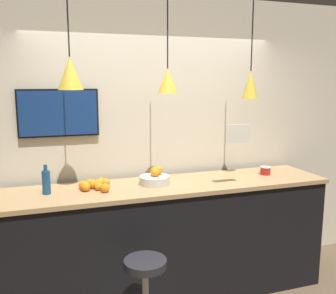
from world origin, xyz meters
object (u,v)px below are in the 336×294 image
at_px(juice_bottle, 46,182).
at_px(spread_jar, 265,171).
at_px(mounted_tv, 59,113).
at_px(fruit_bowl, 155,178).

bearing_deg(juice_bottle, spread_jar, 0.00).
bearing_deg(mounted_tv, spread_jar, -10.49).
bearing_deg(fruit_bowl, juice_bottle, -179.93).
distance_m(fruit_bowl, juice_bottle, 0.96).
relative_size(fruit_bowl, juice_bottle, 1.10).
bearing_deg(juice_bottle, mounted_tv, 68.97).
distance_m(fruit_bowl, mounted_tv, 1.07).
xyz_separation_m(juice_bottle, mounted_tv, (0.14, 0.37, 0.55)).
bearing_deg(spread_jar, fruit_bowl, 179.94).
bearing_deg(spread_jar, juice_bottle, -180.00).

